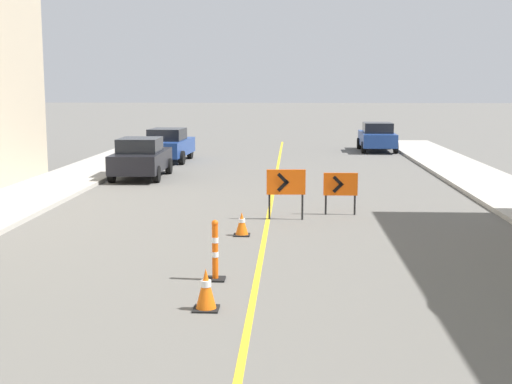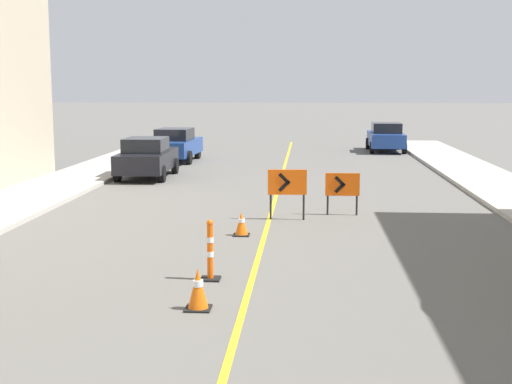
# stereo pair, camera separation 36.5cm
# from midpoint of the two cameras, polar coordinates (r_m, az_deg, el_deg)

# --- Properties ---
(lane_stripe) EXTENTS (0.12, 48.16, 0.01)m
(lane_stripe) POSITION_cam_midpoint_polar(r_m,az_deg,el_deg) (22.08, 1.91, -0.90)
(lane_stripe) COLOR gold
(lane_stripe) RESTS_ON ground_plane
(sidewalk_left) EXTENTS (2.80, 48.16, 0.14)m
(sidewalk_left) POSITION_cam_midpoint_polar(r_m,az_deg,el_deg) (23.70, -17.38, -0.48)
(sidewalk_left) COLOR #ADA89E
(sidewalk_left) RESTS_ON ground_plane
(traffic_cone_third) EXTENTS (0.42, 0.42, 0.69)m
(traffic_cone_third) POSITION_cam_midpoint_polar(r_m,az_deg,el_deg) (11.72, -3.77, -7.75)
(traffic_cone_third) COLOR black
(traffic_cone_third) RESTS_ON ground_plane
(traffic_cone_fourth) EXTENTS (0.39, 0.39, 0.58)m
(traffic_cone_fourth) POSITION_cam_midpoint_polar(r_m,az_deg,el_deg) (17.32, -0.57, -2.57)
(traffic_cone_fourth) COLOR black
(traffic_cone_fourth) RESTS_ON ground_plane
(delineator_post_rear) EXTENTS (0.37, 0.37, 1.15)m
(delineator_post_rear) POSITION_cam_midpoint_polar(r_m,az_deg,el_deg) (13.40, -2.90, -4.98)
(delineator_post_rear) COLOR black
(delineator_post_rear) RESTS_ON ground_plane
(arrow_barricade_primary) EXTENTS (1.05, 0.12, 1.37)m
(arrow_barricade_primary) POSITION_cam_midpoint_polar(r_m,az_deg,el_deg) (19.26, 3.05, 0.61)
(arrow_barricade_primary) COLOR #EF560C
(arrow_barricade_primary) RESTS_ON ground_plane
(arrow_barricade_secondary) EXTENTS (0.96, 0.09, 1.19)m
(arrow_barricade_secondary) POSITION_cam_midpoint_polar(r_m,az_deg,el_deg) (20.12, 7.44, 0.46)
(arrow_barricade_secondary) COLOR #EF560C
(arrow_barricade_secondary) RESTS_ON ground_plane
(parked_car_curb_near) EXTENTS (1.94, 4.33, 1.59)m
(parked_car_curb_near) POSITION_cam_midpoint_polar(r_m,az_deg,el_deg) (28.38, -8.36, 2.74)
(parked_car_curb_near) COLOR black
(parked_car_curb_near) RESTS_ON ground_plane
(parked_car_curb_mid) EXTENTS (2.02, 4.39, 1.59)m
(parked_car_curb_mid) POSITION_cam_midpoint_polar(r_m,az_deg,el_deg) (34.33, -6.16, 3.78)
(parked_car_curb_mid) COLOR navy
(parked_car_curb_mid) RESTS_ON ground_plane
(parked_car_curb_far) EXTENTS (1.94, 4.34, 1.59)m
(parked_car_curb_far) POSITION_cam_midpoint_polar(r_m,az_deg,el_deg) (39.94, 10.60, 4.35)
(parked_car_curb_far) COLOR navy
(parked_car_curb_far) RESTS_ON ground_plane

